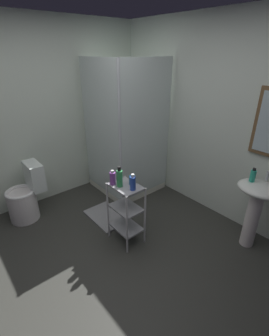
{
  "coord_description": "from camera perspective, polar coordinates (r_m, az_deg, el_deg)",
  "views": [
    {
      "loc": [
        1.56,
        -0.93,
        2.06
      ],
      "look_at": [
        -0.46,
        0.76,
        0.8
      ],
      "focal_mm": 26.21,
      "sensor_mm": 36.0,
      "label": 1
    }
  ],
  "objects": [
    {
      "name": "rinse_cup",
      "position": [
        2.67,
        -0.56,
        -2.84
      ],
      "size": [
        0.07,
        0.07,
        0.1
      ],
      "primitive_type": "cylinder",
      "color": "#3870B2",
      "rests_on": "storage_cart"
    },
    {
      "name": "storage_cart",
      "position": [
        2.83,
        -1.99,
        -9.47
      ],
      "size": [
        0.38,
        0.28,
        0.74
      ],
      "color": "silver",
      "rests_on": "ground_plane"
    },
    {
      "name": "wall_left",
      "position": [
        3.63,
        -24.37,
        10.41
      ],
      "size": [
        0.1,
        4.2,
        2.5
      ],
      "primitive_type": "cube",
      "color": "silver",
      "rests_on": "ground_plane"
    },
    {
      "name": "toilet",
      "position": [
        3.57,
        -23.96,
        -6.19
      ],
      "size": [
        0.37,
        0.49,
        0.76
      ],
      "color": "white",
      "rests_on": "ground_plane"
    },
    {
      "name": "shampoo_bottle_blue",
      "position": [
        2.56,
        -0.4,
        -3.51
      ],
      "size": [
        0.06,
        0.06,
        0.18
      ],
      "color": "#2648B1",
      "rests_on": "storage_cart"
    },
    {
      "name": "wall_back",
      "position": [
        3.28,
        20.59,
        9.67
      ],
      "size": [
        4.2,
        0.14,
        2.5
      ],
      "color": "silver",
      "rests_on": "ground_plane"
    },
    {
      "name": "body_wash_bottle_green",
      "position": [
        2.62,
        -3.5,
        -2.32
      ],
      "size": [
        0.06,
        0.06,
        0.23
      ],
      "color": "green",
      "rests_on": "storage_cart"
    },
    {
      "name": "bath_mat",
      "position": [
        3.46,
        -6.54,
        -11.04
      ],
      "size": [
        0.6,
        0.4,
        0.02
      ],
      "primitive_type": "cube",
      "color": "gray",
      "rests_on": "ground_plane"
    },
    {
      "name": "ground_plane",
      "position": [
        2.76,
        -6.53,
        -23.4
      ],
      "size": [
        4.2,
        4.2,
        0.02
      ],
      "primitive_type": "cube",
      "color": "#32322D"
    },
    {
      "name": "conditioner_bottle_purple",
      "position": [
        2.67,
        -5.11,
        -2.37
      ],
      "size": [
        0.06,
        0.06,
        0.17
      ],
      "color": "purple",
      "rests_on": "storage_cart"
    },
    {
      "name": "sink_faucet",
      "position": [
        2.97,
        28.49,
        -1.67
      ],
      "size": [
        0.03,
        0.03,
        0.1
      ],
      "primitive_type": "cylinder",
      "color": "silver",
      "rests_on": "pedestal_sink"
    },
    {
      "name": "hand_soap_bottle",
      "position": [
        2.87,
        25.82,
        -1.58
      ],
      "size": [
        0.06,
        0.06,
        0.15
      ],
      "color": "#2DBC99",
      "rests_on": "pedestal_sink"
    },
    {
      "name": "pedestal_sink",
      "position": [
        2.99,
        26.45,
        -7.15
      ],
      "size": [
        0.46,
        0.37,
        0.81
      ],
      "color": "white",
      "rests_on": "ground_plane"
    },
    {
      "name": "shower_stall",
      "position": [
        3.84,
        -2.08,
        0.98
      ],
      "size": [
        0.92,
        0.92,
        2.0
      ],
      "color": "white",
      "rests_on": "ground_plane"
    }
  ]
}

